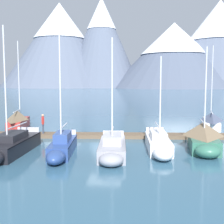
{
  "coord_description": "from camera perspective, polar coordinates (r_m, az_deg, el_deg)",
  "views": [
    {
      "loc": [
        2.48,
        -21.53,
        4.9
      ],
      "look_at": [
        0.0,
        6.0,
        2.0
      ],
      "focal_mm": 47.99,
      "sensor_mm": 36.0,
      "label": 1
    }
  ],
  "objects": [
    {
      "name": "sailboat_mid_dock_starboard",
      "position": [
        19.57,
        0.05,
        -6.81
      ],
      "size": [
        2.04,
        6.2,
        7.53
      ],
      "color": "#93939E",
      "rests_on": "ground"
    },
    {
      "name": "sailboat_outer_slip",
      "position": [
        22.14,
        17.07,
        -4.69
      ],
      "size": [
        2.45,
        5.55,
        7.2
      ],
      "color": "#336B56",
      "rests_on": "ground"
    },
    {
      "name": "mountain_shoulder_ridge",
      "position": [
        218.38,
        11.71,
        10.85
      ],
      "size": [
        91.52,
        91.52,
        45.2
      ],
      "color": "#4C566B",
      "rests_on": "ground"
    },
    {
      "name": "mountain_west_summit",
      "position": [
        233.69,
        -9.88,
        12.72
      ],
      "size": [
        87.68,
        87.68,
        62.55
      ],
      "color": "slate",
      "rests_on": "ground"
    },
    {
      "name": "dock",
      "position": [
        26.09,
        -0.39,
        -4.51
      ],
      "size": [
        24.07,
        2.98,
        0.3
      ],
      "color": "brown",
      "rests_on": "ground"
    },
    {
      "name": "sailboat_far_berth",
      "position": [
        21.14,
        8.92,
        -6.0
      ],
      "size": [
        1.75,
        6.64,
        6.52
      ],
      "color": "silver",
      "rests_on": "ground"
    },
    {
      "name": "sailboat_mid_dock_port",
      "position": [
        20.12,
        -9.55,
        -6.48
      ],
      "size": [
        1.82,
        6.23,
        8.66
      ],
      "color": "navy",
      "rests_on": "ground"
    },
    {
      "name": "sailboat_end_of_dock",
      "position": [
        33.28,
        18.35,
        -1.45
      ],
      "size": [
        2.67,
        7.36,
        8.57
      ],
      "color": "white",
      "rests_on": "ground"
    },
    {
      "name": "sailboat_nearest_berth",
      "position": [
        32.61,
        -17.33,
        -1.35
      ],
      "size": [
        2.56,
        6.62,
        9.0
      ],
      "color": "#B2332D",
      "rests_on": "ground"
    },
    {
      "name": "mountain_central_massif",
      "position": [
        222.83,
        -2.0,
        13.27
      ],
      "size": [
        57.13,
        57.13,
        64.46
      ],
      "color": "slate",
      "rests_on": "ground"
    },
    {
      "name": "person_on_dock",
      "position": [
        26.88,
        -13.03,
        -1.95
      ],
      "size": [
        0.32,
        0.57,
        1.69
      ],
      "color": "#384256",
      "rests_on": "dock"
    },
    {
      "name": "mountain_east_summit",
      "position": [
        236.13,
        19.74,
        12.47
      ],
      "size": [
        92.87,
        92.87,
        62.68
      ],
      "color": "slate",
      "rests_on": "ground"
    },
    {
      "name": "ground_plane",
      "position": [
        22.22,
        -1.4,
        -6.75
      ],
      "size": [
        700.0,
        700.0,
        0.0
      ],
      "primitive_type": "plane",
      "color": "#335B75"
    },
    {
      "name": "sailboat_second_berth",
      "position": [
        21.07,
        -18.85,
        -6.11
      ],
      "size": [
        1.91,
        6.93,
        8.35
      ],
      "color": "black",
      "rests_on": "ground"
    }
  ]
}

